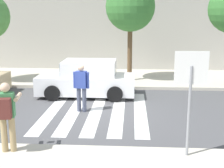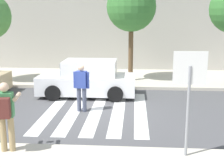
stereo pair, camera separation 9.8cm
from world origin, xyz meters
The scene contains 13 objects.
ground_plane centered at (0.00, 0.00, 0.00)m, with size 120.00×120.00×0.00m, color #4C4C4F.
sidewalk_far centered at (0.00, 6.00, 0.07)m, with size 60.00×4.80×0.14m, color beige.
building_facade_far centered at (0.00, 10.40, 2.79)m, with size 56.00×4.00×5.58m, color #ADA89E.
crosswalk_stripe_0 centered at (-1.60, 0.20, 0.00)m, with size 0.44×5.20×0.01m, color silver.
crosswalk_stripe_1 centered at (-0.80, 0.20, 0.00)m, with size 0.44×5.20×0.01m, color silver.
crosswalk_stripe_2 centered at (0.00, 0.20, 0.00)m, with size 0.44×5.20×0.01m, color silver.
crosswalk_stripe_3 centered at (0.80, 0.20, 0.00)m, with size 0.44×5.20×0.01m, color silver.
crosswalk_stripe_4 centered at (1.60, 0.20, 0.00)m, with size 0.44×5.20×0.01m, color silver.
stop_sign centered at (2.61, -3.59, 1.95)m, with size 0.76×0.08×2.49m.
photographer_with_backpack centered at (-1.71, -3.68, 1.17)m, with size 0.67×0.90×1.72m.
pedestrian_crossing centered at (-0.52, 0.10, 0.97)m, with size 0.58×0.28×1.72m.
parked_car_white centered at (-0.62, 2.30, 0.73)m, with size 4.10×1.92×1.55m.
street_tree_center centered at (1.16, 5.10, 3.79)m, with size 2.43×2.43×4.89m.
Camera 2 is at (1.36, -10.62, 3.42)m, focal length 50.00 mm.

